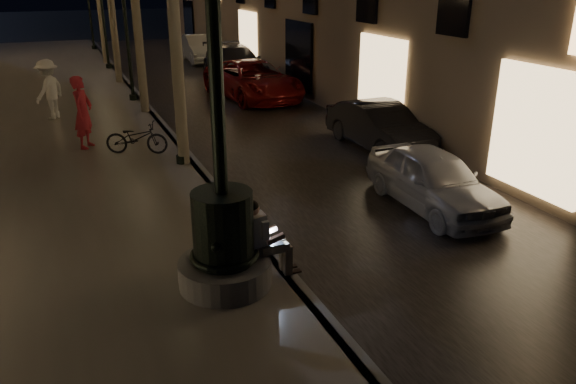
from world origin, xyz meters
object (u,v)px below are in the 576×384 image
lamp_curb_a (173,37)px  lamp_curb_c (102,3)px  lamp_curb_b (125,14)px  pedestrian_white (49,89)px  seated_man_laptop (263,236)px  bicycle (137,138)px  car_rear (235,63)px  car_second (380,126)px  car_third (253,80)px  pedestrian_red (83,112)px  fountain_lamppost (223,223)px  car_front (433,179)px  car_fifth (200,49)px

lamp_curb_a → lamp_curb_c: bearing=90.0°
lamp_curb_b → pedestrian_white: (-2.82, -1.87, -2.09)m
seated_man_laptop → lamp_curb_b: bearing=89.6°
lamp_curb_b → bicycle: 7.32m
seated_man_laptop → pedestrian_white: (-2.73, 12.13, 0.25)m
car_rear → pedestrian_white: 9.57m
car_second → bicycle: (-6.39, 1.50, -0.02)m
lamp_curb_a → car_rear: bearing=66.2°
lamp_curb_a → car_second: (5.50, -0.27, -2.60)m
car_third → car_second: bearing=-88.0°
seated_man_laptop → car_rear: (5.16, 17.52, -0.13)m
car_rear → pedestrian_red: size_ratio=2.73×
lamp_curb_b → car_rear: bearing=34.7°
fountain_lamppost → pedestrian_white: fountain_lamppost is taller
lamp_curb_b → car_second: (5.50, -8.27, -2.60)m
car_front → bicycle: (-5.19, 5.56, 0.00)m
car_third → lamp_curb_c: bearing=111.8°
lamp_curb_c → bicycle: bearing=-93.4°
fountain_lamppost → bicycle: size_ratio=3.25×
pedestrian_white → fountain_lamppost: bearing=46.2°
car_second → car_fifth: car_fifth is taller
seated_man_laptop → car_second: seated_man_laptop is taller
car_fifth → lamp_curb_a: bearing=-102.6°
car_second → pedestrian_white: (-8.32, 6.40, 0.50)m
lamp_curb_b → pedestrian_white: bearing=-146.5°
seated_man_laptop → car_third: bearing=71.1°
lamp_curb_c → car_third: 10.06m
car_third → bicycle: size_ratio=3.26×
lamp_curb_c → car_third: (4.48, -8.65, -2.51)m
pedestrian_red → pedestrian_white: pedestrian_red is taller
car_rear → car_third: bearing=-95.4°
seated_man_laptop → car_rear: 18.26m
lamp_curb_b → bicycle: (-0.89, -6.78, -2.61)m
car_fifth → bicycle: (-5.92, -16.27, -0.10)m
car_front → seated_man_laptop: bearing=-157.3°
lamp_curb_c → pedestrian_red: size_ratio=2.50×
car_second → pedestrian_red: 8.01m
pedestrian_white → bicycle: (1.93, -4.90, -0.52)m
lamp_curb_c → car_third: size_ratio=0.92×
car_rear → bicycle: bearing=-117.3°
lamp_curb_a → bicycle: size_ratio=3.00×
pedestrian_white → bicycle: bearing=57.8°
fountain_lamppost → bicycle: 7.25m
lamp_curb_a → pedestrian_white: size_ratio=2.56×
car_second → car_third: (-1.02, 7.62, 0.09)m
car_front → car_rear: (0.78, 15.86, 0.14)m
seated_man_laptop → car_fifth: bearing=77.7°
fountain_lamppost → car_fifth: bearing=76.3°
seated_man_laptop → lamp_curb_c: (0.09, 22.00, 2.34)m
car_rear → lamp_curb_a: bearing=-111.0°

